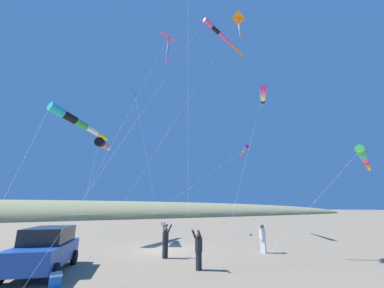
% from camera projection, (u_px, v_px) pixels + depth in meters
% --- Properties ---
extents(ground_plane, '(600.00, 600.00, 0.00)m').
position_uv_depth(ground_plane, '(163.00, 250.00, 15.84)').
color(ground_plane, gray).
extents(dune_ridge_grassy, '(28.00, 240.00, 8.95)m').
position_uv_depth(dune_ridge_grassy, '(76.00, 218.00, 61.51)').
color(dune_ridge_grassy, '#938E60').
rests_on(dune_ridge_grassy, ground_plane).
extents(parked_car, '(4.66, 3.12, 1.85)m').
position_uv_depth(parked_car, '(45.00, 249.00, 10.52)').
color(parked_car, '#1E479E').
rests_on(parked_car, ground_plane).
extents(cooler_box, '(0.62, 0.42, 0.42)m').
position_uv_depth(cooler_box, '(55.00, 279.00, 8.60)').
color(cooler_box, blue).
rests_on(cooler_box, ground_plane).
extents(person_adult_flyer, '(0.55, 0.63, 1.79)m').
position_uv_depth(person_adult_flyer, '(166.00, 239.00, 13.43)').
color(person_adult_flyer, '#232328').
rests_on(person_adult_flyer, ground_plane).
extents(person_child_green_jacket, '(0.52, 0.43, 1.56)m').
position_uv_depth(person_child_green_jacket, '(165.00, 231.00, 19.20)').
color(person_child_green_jacket, silver).
rests_on(person_child_green_jacket, ground_plane).
extents(person_child_grey_jacket, '(0.63, 0.54, 1.85)m').
position_uv_depth(person_child_grey_jacket, '(262.00, 236.00, 14.97)').
color(person_child_grey_jacket, silver).
rests_on(person_child_grey_jacket, ground_plane).
extents(person_bystander_far, '(0.56, 0.62, 1.75)m').
position_uv_depth(person_bystander_far, '(199.00, 247.00, 10.93)').
color(person_bystander_far, '#232328').
rests_on(person_bystander_far, ground_plane).
extents(kite_windsock_purple_drifting, '(10.67, 16.05, 16.33)m').
position_uv_depth(kite_windsock_purple_drifting, '(263.00, 95.00, 28.59)').
color(kite_windsock_purple_drifting, '#EF4C93').
rests_on(kite_windsock_purple_drifting, ground_plane).
extents(kite_windsock_magenta_far_left, '(5.88, 16.94, 8.73)m').
position_uv_depth(kite_windsock_magenta_far_left, '(244.00, 151.00, 24.79)').
color(kite_windsock_magenta_far_left, purple).
rests_on(kite_windsock_magenta_far_left, ground_plane).
extents(kite_windsock_blue_topmost, '(7.81, 3.07, 8.38)m').
position_uv_depth(kite_windsock_blue_topmost, '(103.00, 144.00, 20.67)').
color(kite_windsock_blue_topmost, black).
rests_on(kite_windsock_blue_topmost, ground_plane).
extents(kite_delta_green_low_center, '(11.12, 1.52, 16.70)m').
position_uv_depth(kite_delta_green_low_center, '(136.00, 96.00, 29.67)').
color(kite_delta_green_low_center, '#1EB7C6').
rests_on(kite_delta_green_low_center, ground_plane).
extents(kite_windsock_teal_far_right, '(12.47, 7.05, 11.55)m').
position_uv_depth(kite_windsock_teal_far_right, '(73.00, 119.00, 22.02)').
color(kite_windsock_teal_far_right, '#1EB7C6').
rests_on(kite_windsock_teal_far_right, ground_plane).
extents(kite_delta_rainbow_low_near, '(1.66, 6.76, 15.36)m').
position_uv_depth(kite_delta_rainbow_low_near, '(169.00, 37.00, 17.47)').
color(kite_delta_rainbow_low_near, '#EF4C93').
rests_on(kite_delta_rainbow_low_near, ground_plane).
extents(kite_windsock_yellow_midlevel, '(3.24, 10.55, 6.21)m').
position_uv_depth(kite_windsock_yellow_midlevel, '(364.00, 157.00, 14.94)').
color(kite_windsock_yellow_midlevel, green).
rests_on(kite_windsock_yellow_midlevel, ground_plane).
extents(kite_delta_orange_high_right, '(2.47, 13.63, 22.19)m').
position_uv_depth(kite_delta_orange_high_right, '(239.00, 19.00, 24.84)').
color(kite_delta_orange_high_right, orange).
rests_on(kite_delta_orange_high_right, ground_plane).
extents(kite_windsock_long_streamer_right, '(7.77, 17.86, 21.27)m').
position_uv_depth(kite_windsock_long_streamer_right, '(220.00, 34.00, 25.19)').
color(kite_windsock_long_streamer_right, '#EF4C93').
rests_on(kite_windsock_long_streamer_right, ground_plane).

